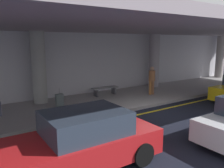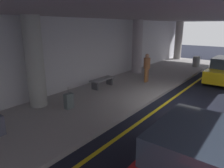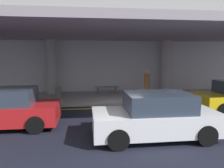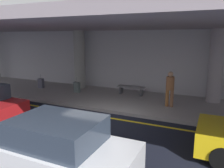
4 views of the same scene
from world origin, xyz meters
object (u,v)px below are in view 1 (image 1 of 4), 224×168
at_px(support_column_right_mid, 220,57).
at_px(suitcase_upright_secondary, 60,100).
at_px(support_column_center, 154,61).
at_px(bench_metal, 105,89).
at_px(support_column_left_mid, 39,68).
at_px(traveler_with_luggage, 152,79).
at_px(car_red, 83,141).

relative_size(support_column_right_mid, suitcase_upright_secondary, 4.06).
distance_m(support_column_center, bench_metal, 4.57).
height_order(suitcase_upright_secondary, bench_metal, suitcase_upright_secondary).
height_order(support_column_left_mid, traveler_with_luggage, support_column_left_mid).
distance_m(car_red, bench_metal, 7.64).
bearing_deg(support_column_right_mid, support_column_center, 180.00).
xyz_separation_m(support_column_left_mid, traveler_with_luggage, (6.12, -1.80, -0.86)).
distance_m(support_column_left_mid, traveler_with_luggage, 6.43).
xyz_separation_m(support_column_left_mid, support_column_right_mid, (16.00, 0.00, 0.00)).
bearing_deg(bench_metal, support_column_center, 5.53).
bearing_deg(support_column_center, bench_metal, -174.47).
bearing_deg(traveler_with_luggage, bench_metal, 44.66).
xyz_separation_m(traveler_with_luggage, suitcase_upright_secondary, (-5.56, 0.54, -0.65)).
bearing_deg(bench_metal, car_red, -126.14).
distance_m(car_red, traveler_with_luggage, 8.43).
relative_size(support_column_right_mid, bench_metal, 2.28).
bearing_deg(traveler_with_luggage, support_column_left_mid, 57.99).
distance_m(support_column_right_mid, traveler_with_luggage, 10.08).
bearing_deg(support_column_right_mid, support_column_left_mid, 180.00).
bearing_deg(suitcase_upright_secondary, car_red, -86.50).
bearing_deg(car_red, support_column_left_mid, 78.73).
bearing_deg(bench_metal, suitcase_upright_secondary, -164.98).
relative_size(support_column_center, suitcase_upright_secondary, 4.06).
bearing_deg(suitcase_upright_secondary, traveler_with_luggage, 12.35).
xyz_separation_m(support_column_right_mid, bench_metal, (-12.31, -0.42, -1.47)).
bearing_deg(support_column_left_mid, bench_metal, -6.44).
distance_m(support_column_left_mid, suitcase_upright_secondary, 2.05).
height_order(support_column_center, car_red, support_column_center).
bearing_deg(suitcase_upright_secondary, support_column_left_mid, 131.82).
xyz_separation_m(support_column_right_mid, suitcase_upright_secondary, (-15.44, -1.26, -1.51)).
bearing_deg(traveler_with_luggage, car_red, 109.03).
bearing_deg(support_column_right_mid, suitcase_upright_secondary, -175.34).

